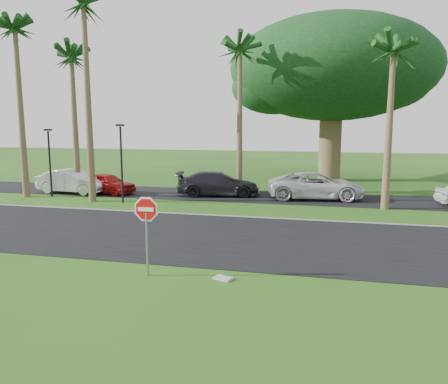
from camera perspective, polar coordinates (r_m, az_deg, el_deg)
The scene contains 18 objects.
ground at distance 16.83m, azimuth -7.45°, elevation -7.26°, with size 120.00×120.00×0.00m, color #214E13.
road at distance 18.64m, azimuth -5.27°, elevation -5.59°, with size 120.00×8.00×0.02m, color black.
parking_strip at distance 28.58m, azimuth 1.42°, elevation -0.46°, with size 120.00×5.00×0.02m, color black.
curb at distance 22.41m, azimuth -1.98°, elevation -3.03°, with size 120.00×0.12×0.06m, color gray.
stop_sign_near at distance 13.52m, azimuth -10.11°, elevation -3.58°, with size 1.05×0.07×2.62m.
palm_left_far at distance 31.04m, azimuth -25.62°, elevation 18.22°, with size 5.00×5.00×11.50m.
palm_left_mid at distance 31.03m, azimuth -19.29°, elevation 15.86°, with size 5.00×5.00×10.00m.
palm_left_near at distance 28.08m, azimuth -17.86°, elevation 21.76°, with size 5.00×5.00×12.50m.
palm_center at distance 30.01m, azimuth 2.11°, elevation 17.53°, with size 5.00×5.00×10.50m.
palm_right_near at distance 25.55m, azimuth 21.26°, elevation 16.26°, with size 5.00×5.00×9.50m.
canopy_tree at distance 37.35m, azimuth 14.02°, elevation 15.24°, with size 16.50×16.50×13.12m.
streetlight_left at distance 30.15m, azimuth -21.82°, elevation 4.15°, with size 0.45×0.25×4.34m.
streetlight_right at distance 26.46m, azimuth -13.26°, elevation 4.31°, with size 0.45×0.25×4.64m.
car_silver at distance 31.13m, azimuth -19.14°, elevation 1.29°, with size 1.70×4.86×1.60m, color silver.
car_red at distance 30.31m, azimuth -15.04°, elevation 1.07°, with size 1.63×4.05×1.38m, color #9C0E0D.
car_dark at distance 28.44m, azimuth -0.80°, elevation 1.06°, with size 2.18×5.36×1.56m, color black.
car_minivan at distance 27.78m, azimuth 11.94°, elevation 0.77°, with size 2.73×5.91×1.64m, color silver.
utility_slab at distance 13.49m, azimuth -0.13°, elevation -11.20°, with size 0.55×0.35×0.06m, color #9F9E97.
Camera 1 is at (5.79, -15.10, 4.67)m, focal length 35.00 mm.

